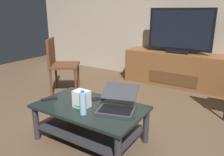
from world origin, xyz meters
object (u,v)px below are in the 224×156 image
Objects in this scene: television at (180,32)px; cell_phone at (98,99)px; coffee_table at (90,117)px; laptop at (118,102)px; media_cabinet at (177,69)px; tv_remote at (49,99)px; water_bottle_near at (83,103)px; router_box at (82,99)px; side_chair at (59,62)px.

television reaches higher than cell_phone.
laptop reaches higher than coffee_table.
tv_remote is at bearing -105.48° from media_cabinet.
water_bottle_near reaches higher than coffee_table.
water_bottle_near is at bearing -126.55° from laptop.
coffee_table is at bearing 109.67° from water_bottle_near.
coffee_table is 6.44× the size of router_box.
cell_phone is at bearing -96.40° from television.
television reaches higher than media_cabinet.
laptop is (0.26, 0.10, 0.18)m from coffee_table.
coffee_table is 7.69× the size of cell_phone.
tv_remote is (-0.65, -2.33, -0.55)m from television.
router_box is (-0.31, -0.16, 0.02)m from laptop.
laptop is 3.12× the size of tv_remote.
media_cabinet is at bearing 86.76° from water_bottle_near.
water_bottle_near is (0.11, -0.11, 0.02)m from router_box.
media_cabinet is at bearing 84.93° from coffee_table.
side_chair is at bearing 141.92° from water_bottle_near.
water_bottle_near is 0.39m from cell_phone.
cell_phone is (0.02, 0.25, -0.08)m from router_box.
coffee_table is at bearing 44.72° from tv_remote.
media_cabinet is 3.67× the size of laptop.
cell_phone is 0.52m from tv_remote.
media_cabinet is at bearing 105.97° from tv_remote.
media_cabinet reaches higher than cell_phone.
water_bottle_near is at bearing -93.24° from media_cabinet.
coffee_table is 0.22m from router_box.
tv_remote is (-0.40, -0.05, -0.07)m from router_box.
television reaches higher than water_bottle_near.
cell_phone is at bearing 85.62° from router_box.
water_bottle_near is at bearing -93.26° from television.
tv_remote is at bearing -173.45° from router_box.
coffee_table is at bearing 51.30° from router_box.
side_chair is at bearing -138.40° from television.
laptop is 0.31m from cell_phone.
laptop is 2.20× the size of water_bottle_near.
tv_remote reaches higher than coffee_table.
water_bottle_near is at bearing -38.08° from side_chair.
television reaches higher than router_box.
television is 2.19m from laptop.
cell_phone is at bearing 104.18° from water_bottle_near.
tv_remote is (-0.52, 0.07, -0.10)m from water_bottle_near.
side_chair is at bearing 145.51° from coffee_table.
coffee_table is at bearing -95.12° from television.
side_chair reaches higher than coffee_table.
side_chair reaches higher than water_bottle_near.
side_chair is 1.75× the size of laptop.
side_chair is 3.85× the size of water_bottle_near.
router_box is at bearing -128.70° from coffee_table.
laptop is at bearing 20.28° from coffee_table.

